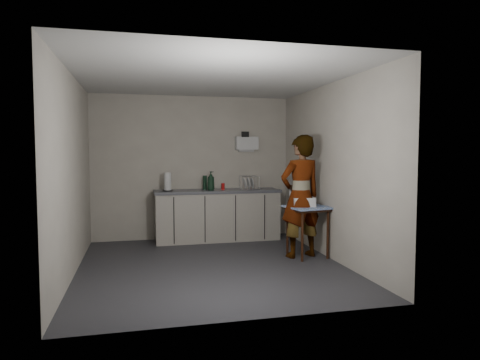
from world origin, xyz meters
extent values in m
plane|color=#2B2B30|center=(0.00, 0.00, 0.00)|extent=(4.00, 4.00, 0.00)
cube|color=#B0A799|center=(0.00, 1.99, 1.30)|extent=(3.60, 0.02, 2.60)
cube|color=#B0A799|center=(1.79, 0.00, 1.30)|extent=(0.02, 4.00, 2.60)
cube|color=#B0A799|center=(-1.79, 0.00, 1.30)|extent=(0.02, 4.00, 2.60)
cube|color=silver|center=(0.00, 0.00, 2.60)|extent=(3.60, 4.00, 0.01)
cube|color=black|center=(0.40, 1.70, 0.04)|extent=(2.20, 0.52, 0.08)
cube|color=#B6AEA2|center=(0.40, 1.70, 0.43)|extent=(2.20, 0.58, 0.86)
cube|color=#464850|center=(0.40, 1.70, 0.89)|extent=(2.24, 0.62, 0.05)
cube|color=black|center=(-0.40, 1.41, 0.43)|extent=(0.02, 0.01, 0.80)
cube|color=black|center=(0.13, 1.41, 0.43)|extent=(0.02, 0.01, 0.80)
cube|color=black|center=(0.67, 1.41, 0.43)|extent=(0.01, 0.01, 0.80)
cube|color=black|center=(1.20, 1.41, 0.43)|extent=(0.02, 0.01, 0.80)
cube|color=silver|center=(1.00, 1.92, 1.75)|extent=(0.42, 0.16, 0.24)
cube|color=silver|center=(1.00, 1.97, 1.61)|extent=(0.30, 0.06, 0.04)
cube|color=black|center=(0.95, 1.83, 1.91)|extent=(0.14, 0.02, 0.10)
cylinder|color=#391A0D|center=(1.32, -0.08, 0.35)|extent=(0.04, 0.04, 0.71)
cylinder|color=#391A0D|center=(1.75, -0.01, 0.35)|extent=(0.04, 0.04, 0.71)
cylinder|color=#391A0D|center=(1.25, 0.35, 0.35)|extent=(0.04, 0.04, 0.71)
cylinder|color=#391A0D|center=(1.68, 0.42, 0.35)|extent=(0.04, 0.04, 0.71)
cube|color=#391A0D|center=(1.50, 0.17, 0.73)|extent=(0.60, 0.60, 0.04)
cube|color=#1A489F|center=(1.50, 0.17, 0.76)|extent=(0.68, 0.68, 0.03)
imported|color=#B2A593|center=(1.39, 0.19, 0.92)|extent=(0.75, 0.57, 1.84)
imported|color=black|center=(0.27, 1.61, 1.08)|extent=(0.18, 0.18, 0.34)
cylinder|color=red|center=(0.49, 1.66, 0.97)|extent=(0.06, 0.06, 0.12)
cylinder|color=black|center=(0.19, 1.77, 1.04)|extent=(0.07, 0.07, 0.25)
cylinder|color=black|center=(-0.48, 1.65, 0.92)|extent=(0.18, 0.18, 0.02)
cylinder|color=silver|center=(-0.48, 1.65, 1.08)|extent=(0.12, 0.12, 0.30)
cube|color=silver|center=(0.98, 1.66, 0.92)|extent=(0.35, 0.26, 0.02)
cylinder|color=silver|center=(0.83, 1.55, 1.04)|extent=(0.01, 0.01, 0.23)
cylinder|color=silver|center=(1.14, 1.55, 1.04)|extent=(0.01, 0.01, 0.23)
cylinder|color=silver|center=(0.83, 1.78, 1.04)|extent=(0.01, 0.01, 0.23)
cylinder|color=silver|center=(1.14, 1.78, 1.04)|extent=(0.01, 0.01, 0.23)
cylinder|color=silver|center=(0.90, 1.66, 1.02)|extent=(0.04, 0.19, 0.19)
cylinder|color=silver|center=(0.97, 1.66, 1.02)|extent=(0.04, 0.19, 0.19)
cylinder|color=silver|center=(1.04, 1.66, 1.02)|extent=(0.04, 0.19, 0.19)
cube|color=silver|center=(1.44, 0.22, 0.78)|extent=(0.38, 0.38, 0.01)
cube|color=silver|center=(1.42, 0.06, 0.85)|extent=(0.33, 0.06, 0.12)
cube|color=silver|center=(1.47, 0.38, 0.85)|extent=(0.33, 0.06, 0.12)
cube|color=silver|center=(1.28, 0.25, 0.85)|extent=(0.06, 0.33, 0.12)
cube|color=silver|center=(1.60, 0.20, 0.85)|extent=(0.06, 0.33, 0.12)
cube|color=silver|center=(1.47, 0.39, 1.07)|extent=(0.33, 0.07, 0.34)
cylinder|color=white|center=(1.44, 0.22, 0.85)|extent=(0.22, 0.22, 0.12)
sphere|color=#FF5D85|center=(1.38, 0.19, 0.93)|extent=(0.08, 0.08, 0.08)
sphere|color=#58BBEF|center=(1.49, 0.17, 0.93)|extent=(0.08, 0.08, 0.08)
sphere|color=#5DE38F|center=(1.45, 0.28, 0.93)|extent=(0.08, 0.08, 0.08)
sphere|color=#FF5D85|center=(1.40, 0.28, 0.93)|extent=(0.08, 0.08, 0.08)
camera|label=1|loc=(-0.99, -5.82, 1.59)|focal=32.00mm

